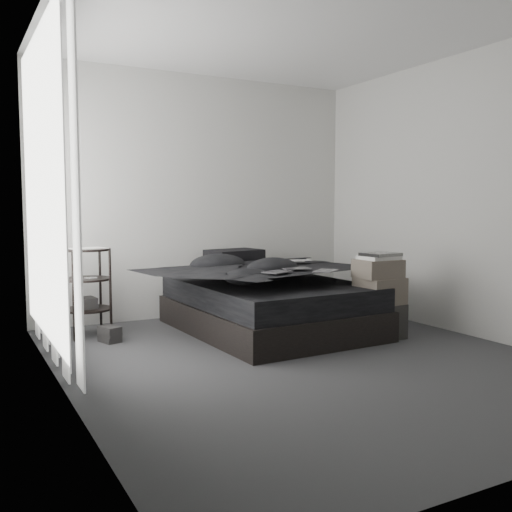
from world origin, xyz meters
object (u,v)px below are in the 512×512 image
side_stand (88,293)px  box_lower (378,321)px  bed (269,317)px  laptop (298,255)px

side_stand → box_lower: (2.30, -1.34, -0.24)m
bed → box_lower: size_ratio=4.63×
bed → laptop: 0.69m
laptop → side_stand: side_stand is taller
side_stand → laptop: bearing=-15.8°
box_lower → side_stand: bearing=149.7°
bed → box_lower: 1.03m
bed → box_lower: (0.72, -0.73, 0.02)m
bed → box_lower: box_lower is taller
bed → laptop: bearing=7.5°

